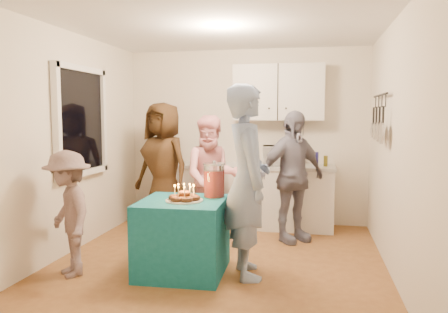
% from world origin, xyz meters
% --- Properties ---
extents(floor, '(4.00, 4.00, 0.00)m').
position_xyz_m(floor, '(0.00, 0.00, 0.00)').
color(floor, brown).
rests_on(floor, ground).
extents(ceiling, '(4.00, 4.00, 0.00)m').
position_xyz_m(ceiling, '(0.00, 0.00, 2.60)').
color(ceiling, white).
rests_on(ceiling, floor).
extents(back_wall, '(3.60, 3.60, 0.00)m').
position_xyz_m(back_wall, '(0.00, 2.00, 1.30)').
color(back_wall, silver).
rests_on(back_wall, floor).
extents(left_wall, '(4.00, 4.00, 0.00)m').
position_xyz_m(left_wall, '(-1.80, 0.00, 1.30)').
color(left_wall, silver).
rests_on(left_wall, floor).
extents(right_wall, '(4.00, 4.00, 0.00)m').
position_xyz_m(right_wall, '(1.80, 0.00, 1.30)').
color(right_wall, silver).
rests_on(right_wall, floor).
extents(window_night, '(0.04, 1.00, 1.20)m').
position_xyz_m(window_night, '(-1.77, 0.30, 1.55)').
color(window_night, black).
rests_on(window_night, left_wall).
extents(counter, '(2.20, 0.58, 0.86)m').
position_xyz_m(counter, '(0.20, 1.70, 0.43)').
color(counter, white).
rests_on(counter, floor).
extents(countertop, '(2.24, 0.62, 0.05)m').
position_xyz_m(countertop, '(0.20, 1.70, 0.89)').
color(countertop, beige).
rests_on(countertop, counter).
extents(upper_cabinet, '(1.30, 0.30, 0.80)m').
position_xyz_m(upper_cabinet, '(0.50, 1.85, 1.95)').
color(upper_cabinet, white).
rests_on(upper_cabinet, back_wall).
extents(pot_rack, '(0.12, 1.00, 0.60)m').
position_xyz_m(pot_rack, '(1.72, 0.70, 1.60)').
color(pot_rack, black).
rests_on(pot_rack, right_wall).
extents(microwave, '(0.54, 0.40, 0.28)m').
position_xyz_m(microwave, '(0.55, 1.70, 1.05)').
color(microwave, white).
rests_on(microwave, countertop).
extents(party_table, '(0.88, 0.88, 0.76)m').
position_xyz_m(party_table, '(-0.29, -0.33, 0.38)').
color(party_table, '#105D6C').
rests_on(party_table, floor).
extents(donut_cake, '(0.38, 0.38, 0.18)m').
position_xyz_m(donut_cake, '(-0.26, -0.38, 0.85)').
color(donut_cake, '#381C0C').
rests_on(donut_cake, party_table).
extents(punch_jar, '(0.22, 0.22, 0.34)m').
position_xyz_m(punch_jar, '(-0.02, -0.08, 0.93)').
color(punch_jar, red).
rests_on(punch_jar, party_table).
extents(man_birthday, '(0.67, 0.82, 1.93)m').
position_xyz_m(man_birthday, '(0.36, -0.26, 0.97)').
color(man_birthday, '#869CC3').
rests_on(man_birthday, floor).
extents(woman_back_left, '(1.04, 0.88, 1.80)m').
position_xyz_m(woman_back_left, '(-1.06, 1.25, 0.90)').
color(woman_back_left, brown).
rests_on(woman_back_left, floor).
extents(woman_back_center, '(0.92, 0.80, 1.62)m').
position_xyz_m(woman_back_center, '(-0.28, 0.98, 0.81)').
color(woman_back_center, pink).
rests_on(woman_back_center, floor).
extents(woman_back_right, '(1.02, 0.96, 1.69)m').
position_xyz_m(woman_back_right, '(0.75, 1.04, 0.84)').
color(woman_back_right, black).
rests_on(woman_back_right, floor).
extents(child_near_left, '(0.92, 0.92, 1.28)m').
position_xyz_m(child_near_left, '(-1.40, -0.64, 0.64)').
color(child_near_left, '#655151').
rests_on(child_near_left, floor).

